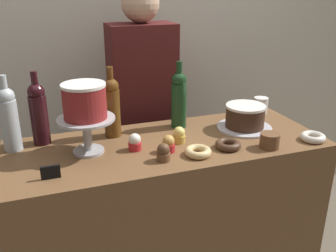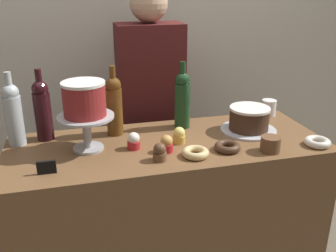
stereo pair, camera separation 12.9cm
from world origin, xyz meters
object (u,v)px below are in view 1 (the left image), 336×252
at_px(price_sign_chalkboard, 51,172).
at_px(cupcake_lemon, 179,135).
at_px(cupcake_caramel, 168,144).
at_px(coffee_cup_ceramic, 261,105).
at_px(wine_bottle_green, 179,99).
at_px(donut_glazed, 198,152).
at_px(white_layer_cake, 84,101).
at_px(wine_bottle_amber, 112,106).
at_px(wine_bottle_dark_red, 39,113).
at_px(donut_sugar, 313,137).
at_px(cookie_stack, 270,141).
at_px(wine_bottle_clear, 9,118).
at_px(chocolate_round_cake, 245,116).
at_px(cupcake_vanilla, 135,142).
at_px(donut_chocolate, 228,145).
at_px(cake_stand_pedestal, 87,129).
at_px(barista_figure, 143,123).
at_px(cupcake_chocolate, 163,153).

bearing_deg(price_sign_chalkboard, cupcake_lemon, 15.07).
relative_size(cupcake_caramel, coffee_cup_ceramic, 0.87).
relative_size(wine_bottle_green, donut_glazed, 2.91).
height_order(white_layer_cake, cupcake_caramel, white_layer_cake).
xyz_separation_m(cupcake_caramel, cupcake_lemon, (0.08, 0.07, 0.00)).
relative_size(wine_bottle_amber, donut_glazed, 2.91).
bearing_deg(wine_bottle_dark_red, wine_bottle_green, -0.94).
xyz_separation_m(donut_sugar, cookie_stack, (-0.23, -0.00, 0.02)).
distance_m(wine_bottle_clear, coffee_cup_ceramic, 1.27).
relative_size(wine_bottle_dark_red, price_sign_chalkboard, 4.65).
height_order(wine_bottle_clear, coffee_cup_ceramic, wine_bottle_clear).
height_order(wine_bottle_dark_red, cookie_stack, wine_bottle_dark_red).
bearing_deg(chocolate_round_cake, coffee_cup_ceramic, 41.37).
height_order(chocolate_round_cake, cupcake_vanilla, chocolate_round_cake).
bearing_deg(wine_bottle_clear, cookie_stack, -18.47).
bearing_deg(donut_chocolate, cupcake_lemon, 144.17).
bearing_deg(wine_bottle_clear, cupcake_caramel, -21.16).
distance_m(cake_stand_pedestal, barista_figure, 0.66).
bearing_deg(cupcake_vanilla, white_layer_cake, 167.70).
xyz_separation_m(white_layer_cake, cookie_stack, (0.74, -0.21, -0.19)).
bearing_deg(donut_chocolate, wine_bottle_amber, 145.15).
bearing_deg(cupcake_lemon, cookie_stack, -27.84).
distance_m(price_sign_chalkboard, coffee_cup_ceramic, 1.19).
bearing_deg(cake_stand_pedestal, cupcake_chocolate, -33.29).
xyz_separation_m(donut_glazed, cookie_stack, (0.32, -0.03, 0.02)).
relative_size(chocolate_round_cake, donut_chocolate, 1.70).
bearing_deg(cake_stand_pedestal, price_sign_chalkboard, -131.82).
xyz_separation_m(wine_bottle_amber, cupcake_vanilla, (0.06, -0.19, -0.11)).
bearing_deg(white_layer_cake, wine_bottle_amber, 47.21).
xyz_separation_m(cupcake_caramel, price_sign_chalkboard, (-0.48, -0.08, -0.01)).
xyz_separation_m(wine_bottle_dark_red, donut_chocolate, (0.75, -0.32, -0.13)).
relative_size(cupcake_vanilla, donut_chocolate, 0.66).
bearing_deg(wine_bottle_dark_red, cake_stand_pedestal, -42.36).
bearing_deg(cupcake_lemon, wine_bottle_dark_red, 161.28).
xyz_separation_m(cupcake_caramel, donut_sugar, (0.66, -0.11, -0.02)).
xyz_separation_m(cake_stand_pedestal, wine_bottle_dark_red, (-0.18, 0.16, 0.04)).
bearing_deg(wine_bottle_amber, chocolate_round_cake, -11.42).
bearing_deg(wine_bottle_clear, donut_chocolate, -18.54).
bearing_deg(white_layer_cake, cupcake_lemon, -4.47).
height_order(cupcake_vanilla, cookie_stack, cupcake_vanilla).
xyz_separation_m(wine_bottle_clear, price_sign_chalkboard, (0.14, -0.32, -0.12)).
height_order(chocolate_round_cake, barista_figure, barista_figure).
bearing_deg(wine_bottle_green, cookie_stack, -52.88).
xyz_separation_m(cake_stand_pedestal, cookie_stack, (0.74, -0.21, -0.07)).
xyz_separation_m(chocolate_round_cake, price_sign_chalkboard, (-0.92, -0.20, -0.04)).
bearing_deg(price_sign_chalkboard, cake_stand_pedestal, 48.18).
height_order(wine_bottle_green, cupcake_lemon, wine_bottle_green).
bearing_deg(donut_glazed, cupcake_vanilla, 149.08).
height_order(wine_bottle_dark_red, cupcake_caramel, wine_bottle_dark_red).
bearing_deg(barista_figure, cookie_stack, -63.05).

